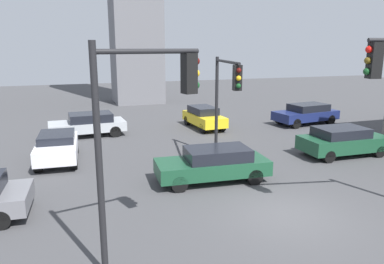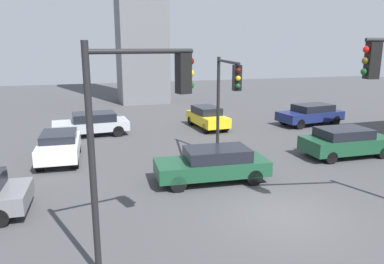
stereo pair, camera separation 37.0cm
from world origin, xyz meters
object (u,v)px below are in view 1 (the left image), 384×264
traffic_light_2 (226,88)px  car_3 (343,141)px  car_1 (213,164)px  car_2 (88,124)px  car_6 (204,117)px  car_5 (306,113)px  traffic_light_1 (145,112)px  car_0 (57,146)px

traffic_light_2 → car_3: traffic_light_2 is taller
car_1 → car_2: (-4.35, 9.91, 0.01)m
car_6 → car_3: bearing=24.2°
car_5 → car_6: 7.48m
car_3 → car_6: (-4.39, 8.42, -0.00)m
car_3 → car_6: car_3 is taller
traffic_light_1 → car_6: bearing=51.5°
traffic_light_1 → car_5: size_ratio=1.15×
traffic_light_1 → car_6: (7.06, 14.62, -3.16)m
car_5 → car_1: bearing=32.0°
car_6 → traffic_light_1: bearing=-29.1°
traffic_light_2 → car_5: bearing=137.0°
car_0 → car_6: 10.55m
traffic_light_2 → car_1: 3.54m
car_1 → traffic_light_1: bearing=56.2°
traffic_light_1 → car_0: traffic_light_1 is taller
traffic_light_2 → car_0: (-7.34, 3.28, -2.88)m
car_5 → car_2: bearing=-12.0°
traffic_light_2 → car_6: bearing=176.7°
car_1 → car_5: bearing=-137.1°
car_0 → car_6: car_6 is taller
car_2 → car_3: car_3 is taller
car_3 → car_0: bearing=167.0°
car_1 → car_2: car_2 is taller
car_2 → car_6: bearing=176.3°
car_1 → car_6: car_6 is taller
car_0 → car_2: 5.29m
car_6 → car_2: bearing=-94.5°
car_0 → car_1: bearing=54.2°
car_0 → car_6: (9.38, 4.83, 0.01)m
car_1 → car_5: 13.66m
car_2 → car_6: size_ratio=1.12×
car_2 → car_5: car_5 is taller
traffic_light_1 → car_3: bearing=15.7°
traffic_light_2 → car_1: size_ratio=1.06×
car_2 → car_6: (7.62, -0.16, 0.01)m
car_6 → car_1: bearing=-21.9°
car_3 → traffic_light_1: bearing=-150.0°
traffic_light_1 → traffic_light_2: (5.02, 6.52, -0.29)m
car_0 → car_2: (1.77, 4.98, 0.00)m
traffic_light_2 → car_6: traffic_light_2 is taller
traffic_light_2 → car_5: traffic_light_2 is taller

